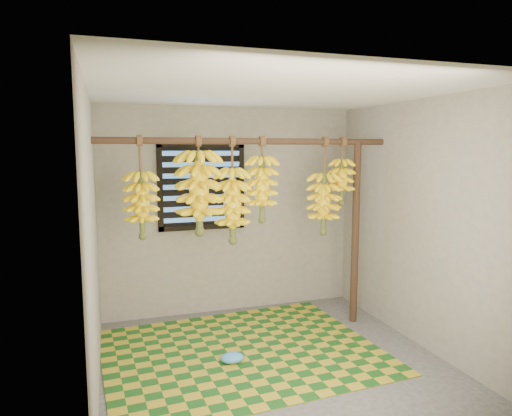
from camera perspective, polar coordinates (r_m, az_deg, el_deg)
name	(u,v)px	position (r m, az deg, el deg)	size (l,w,h in m)	color
floor	(275,364)	(4.35, 2.38, -18.92)	(3.00, 3.00, 0.01)	#454545
ceiling	(276,91)	(3.93, 2.57, 14.43)	(3.00, 3.00, 0.01)	silver
wall_back	(231,211)	(5.39, -3.15, -0.36)	(3.00, 0.01, 2.40)	gray
wall_left	(92,244)	(3.73, -19.82, -4.22)	(0.01, 3.00, 2.40)	gray
wall_right	(421,224)	(4.71, 19.91, -1.90)	(0.01, 3.00, 2.40)	gray
window	(202,186)	(5.25, -6.79, 2.69)	(1.00, 0.04, 1.00)	black
hanging_pole	(251,141)	(4.57, -0.59, 8.35)	(0.06, 0.06, 3.00)	#432D20
support_post	(355,234)	(5.14, 12.31, -3.15)	(0.08, 0.08, 2.00)	#432D20
woven_mat	(242,351)	(4.56, -1.75, -17.48)	(2.53, 2.02, 0.01)	#185017
plastic_bag	(232,358)	(4.33, -3.00, -18.20)	(0.22, 0.16, 0.09)	#3F95ED
banana_bunch_a	(142,205)	(4.39, -14.12, 0.40)	(0.31, 0.31, 0.97)	brown
banana_bunch_b	(199,193)	(4.45, -7.13, 1.88)	(0.42, 0.42, 0.95)	brown
banana_bunch_c	(233,205)	(4.54, -2.95, 0.33)	(0.34, 0.34, 1.06)	brown
banana_bunch_d	(262,189)	(4.62, 0.74, 2.41)	(0.31, 0.31, 0.86)	brown
banana_bunch_e	(324,203)	(4.90, 8.47, 0.57)	(0.35, 0.35, 1.03)	brown
banana_bunch_f	(342,181)	(4.98, 10.67, 3.30)	(0.27, 0.27, 0.72)	brown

